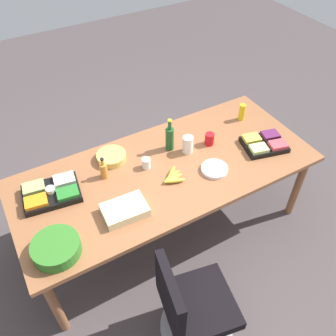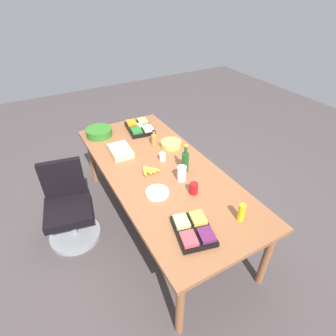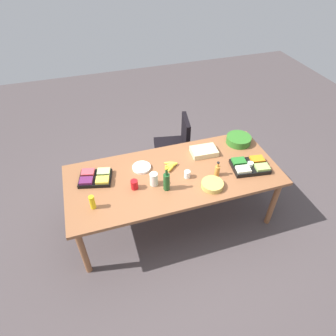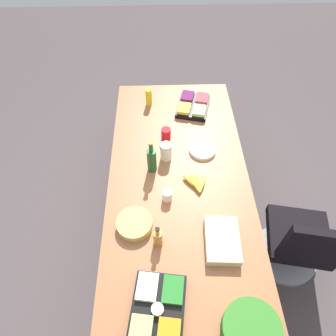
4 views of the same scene
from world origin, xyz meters
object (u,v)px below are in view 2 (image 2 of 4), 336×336
(conference_table, at_px, (160,174))
(salad_bowl, at_px, (99,132))
(red_solo_cup, at_px, (194,188))
(mustard_bottle, at_px, (241,212))
(dressing_bottle, at_px, (154,139))
(fruit_platter, at_px, (193,230))
(veggie_tray, at_px, (140,127))
(mayo_jar, at_px, (182,173))
(sheet_cake, at_px, (120,151))
(chip_bowl, at_px, (171,144))
(paper_plate_stack, at_px, (157,193))
(banana_bunch, at_px, (149,170))
(paper_cup, at_px, (162,157))
(wine_bottle, at_px, (185,161))
(office_chair, at_px, (70,212))

(conference_table, distance_m, salad_bowl, 1.07)
(red_solo_cup, bearing_deg, mustard_bottle, 17.70)
(dressing_bottle, height_order, fruit_platter, dressing_bottle)
(veggie_tray, bearing_deg, mayo_jar, -3.84)
(sheet_cake, relative_size, chip_bowl, 1.30)
(salad_bowl, height_order, paper_plate_stack, salad_bowl)
(dressing_bottle, relative_size, fruit_platter, 0.47)
(fruit_platter, bearing_deg, banana_bunch, 176.91)
(fruit_platter, distance_m, salad_bowl, 1.90)
(mayo_jar, relative_size, paper_cup, 1.76)
(mayo_jar, height_order, wine_bottle, wine_bottle)
(conference_table, distance_m, veggie_tray, 0.92)
(mustard_bottle, bearing_deg, mayo_jar, -168.23)
(sheet_cake, height_order, wine_bottle, wine_bottle)
(mayo_jar, distance_m, mustard_bottle, 0.71)
(conference_table, distance_m, banana_bunch, 0.16)
(conference_table, height_order, paper_plate_stack, paper_plate_stack)
(sheet_cake, relative_size, wine_bottle, 1.04)
(conference_table, bearing_deg, fruit_platter, -11.33)
(fruit_platter, bearing_deg, salad_bowl, -175.35)
(salad_bowl, bearing_deg, mustard_bottle, 16.15)
(veggie_tray, height_order, salad_bowl, salad_bowl)
(veggie_tray, bearing_deg, salad_bowl, -102.71)
(office_chair, bearing_deg, dressing_bottle, 97.41)
(wine_bottle, height_order, paper_plate_stack, wine_bottle)
(chip_bowl, bearing_deg, salad_bowl, -135.50)
(veggie_tray, height_order, mustard_bottle, mustard_bottle)
(red_solo_cup, bearing_deg, wine_bottle, 160.61)
(banana_bunch, bearing_deg, paper_plate_stack, -13.21)
(red_solo_cup, bearing_deg, paper_cup, 179.27)
(conference_table, height_order, fruit_platter, fruit_platter)
(mayo_jar, relative_size, sheet_cake, 0.49)
(mayo_jar, bearing_deg, chip_bowl, 159.23)
(salad_bowl, bearing_deg, office_chair, -42.13)
(red_solo_cup, xyz_separation_m, veggie_tray, (-1.38, 0.08, -0.02))
(mayo_jar, bearing_deg, sheet_cake, -155.16)
(mayo_jar, relative_size, mustard_bottle, 0.97)
(chip_bowl, distance_m, paper_cup, 0.31)
(sheet_cake, bearing_deg, mayo_jar, 24.84)
(paper_plate_stack, bearing_deg, mayo_jar, 102.88)
(paper_plate_stack, bearing_deg, mustard_bottle, 35.87)
(mayo_jar, relative_size, wine_bottle, 0.51)
(mustard_bottle, bearing_deg, banana_bunch, -159.20)
(sheet_cake, height_order, paper_plate_stack, sheet_cake)
(mustard_bottle, xyz_separation_m, chip_bowl, (-1.30, 0.09, -0.05))
(conference_table, height_order, mustard_bottle, mustard_bottle)
(dressing_bottle, height_order, veggie_tray, dressing_bottle)
(red_solo_cup, xyz_separation_m, wine_bottle, (-0.33, 0.12, 0.06))
(office_chair, bearing_deg, paper_plate_stack, 48.35)
(paper_cup, bearing_deg, fruit_platter, -15.11)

